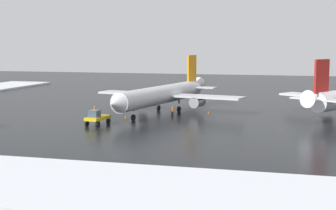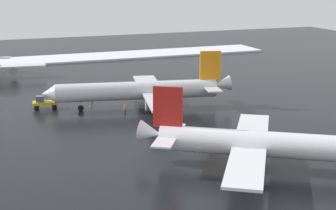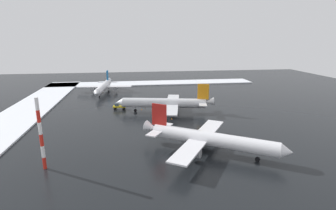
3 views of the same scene
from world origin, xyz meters
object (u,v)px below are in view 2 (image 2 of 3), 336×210
Objects in this scene: ground_crew_near_tug at (92,94)px; traffic_cone_mid_line at (161,118)px; traffic_cone_near_nose at (91,106)px; pushback_tug at (44,102)px; ground_crew_beside_wing at (125,109)px; airplane_distant_tail at (142,90)px; airplane_parked_starboard at (266,144)px.

ground_crew_near_tug is 20.63m from traffic_cone_mid_line.
traffic_cone_near_nose is 1.00× the size of traffic_cone_mid_line.
pushback_tug reaches higher than ground_crew_near_tug.
ground_crew_near_tug is 1.00× the size of ground_crew_beside_wing.
airplane_distant_tail reaches higher than ground_crew_near_tug.
traffic_cone_near_nose is at bearing -15.71° from airplane_distant_tail.
airplane_distant_tail is 7.17× the size of pushback_tug.
airplane_distant_tail is 5.46m from ground_crew_beside_wing.
ground_crew_near_tug is (-4.65, 10.04, -0.31)m from pushback_tug.
ground_crew_near_tug is 3.11× the size of traffic_cone_mid_line.
traffic_cone_near_nose is at bearing -48.48° from ground_crew_beside_wing.
airplane_distant_tail reaches higher than traffic_cone_mid_line.
ground_crew_near_tug is (-10.80, -6.93, -2.47)m from airplane_distant_tail.
pushback_tug is 11.07m from ground_crew_near_tug.
airplane_distant_tail reaches higher than airplane_parked_starboard.
ground_crew_beside_wing is at bearing 45.43° from airplane_distant_tail.
airplane_distant_tail is 8.96m from traffic_cone_mid_line.
pushback_tug is 8.60m from traffic_cone_near_nose.
ground_crew_near_tug is at bearing -158.35° from traffic_cone_mid_line.
airplane_parked_starboard is 55.61× the size of traffic_cone_near_nose.
pushback_tug is 2.84× the size of ground_crew_beside_wing.
airplane_parked_starboard is 33.32m from ground_crew_beside_wing.
airplane_distant_tail is at bearing -175.35° from traffic_cone_mid_line.
traffic_cone_near_nose is (-4.39, -8.61, -3.17)m from airplane_distant_tail.
traffic_cone_mid_line is at bearing -17.00° from ground_crew_near_tug.
airplane_distant_tail is 63.39× the size of traffic_cone_near_nose.
pushback_tug is at bearing -101.93° from traffic_cone_near_nose.
traffic_cone_mid_line is (12.75, 9.29, 0.00)m from traffic_cone_near_nose.
airplane_distant_tail is at bearing 131.49° from airplane_parked_starboard.
airplane_parked_starboard reaches higher than ground_crew_near_tug.
pushback_tug is 2.84× the size of ground_crew_near_tug.
traffic_cone_mid_line is (5.63, 4.71, -0.70)m from ground_crew_beside_wing.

